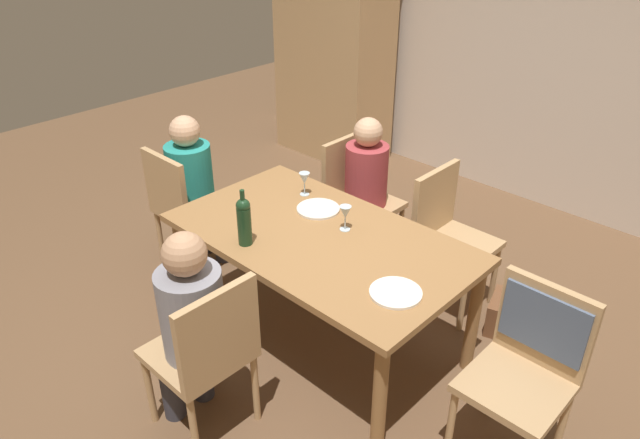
{
  "coord_description": "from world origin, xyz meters",
  "views": [
    {
      "loc": [
        1.93,
        -2.03,
        2.45
      ],
      "look_at": [
        0.0,
        0.0,
        0.85
      ],
      "focal_mm": 33.11,
      "sensor_mm": 36.0,
      "label": 1
    }
  ],
  "objects_px": {
    "chair_far_left": "(356,192)",
    "chair_right_end": "(533,350)",
    "person_man_guest": "(194,182)",
    "dining_table": "(320,248)",
    "chair_left_end": "(182,203)",
    "wine_bottle_tall_green": "(244,220)",
    "dinner_plate_guest_left": "(318,209)",
    "chair_far_right": "(447,230)",
    "wine_glass_near_left": "(304,179)",
    "person_woman_host": "(369,183)",
    "chair_near": "(207,350)",
    "dinner_plate_host": "(396,293)",
    "person_man_bearded": "(190,319)",
    "armoire_cabinet": "(334,45)",
    "wine_glass_centre": "(345,213)",
    "handbag": "(499,312)"
  },
  "relations": [
    {
      "from": "chair_near",
      "to": "wine_glass_near_left",
      "type": "distance_m",
      "value": 1.3
    },
    {
      "from": "chair_far_left",
      "to": "person_man_bearded",
      "type": "distance_m",
      "value": 1.79
    },
    {
      "from": "chair_left_end",
      "to": "dinner_plate_host",
      "type": "height_order",
      "value": "chair_left_end"
    },
    {
      "from": "chair_far_left",
      "to": "armoire_cabinet",
      "type": "bearing_deg",
      "value": -132.78
    },
    {
      "from": "chair_left_end",
      "to": "person_man_guest",
      "type": "relative_size",
      "value": 0.81
    },
    {
      "from": "chair_left_end",
      "to": "person_man_guest",
      "type": "xyz_separation_m",
      "value": [
        0.0,
        0.11,
        0.12
      ]
    },
    {
      "from": "person_man_bearded",
      "to": "armoire_cabinet",
      "type": "bearing_deg",
      "value": 31.81
    },
    {
      "from": "person_woman_host",
      "to": "wine_glass_near_left",
      "type": "xyz_separation_m",
      "value": [
        -0.05,
        -0.58,
        0.21
      ]
    },
    {
      "from": "dinner_plate_guest_left",
      "to": "wine_glass_centre",
      "type": "bearing_deg",
      "value": -13.1
    },
    {
      "from": "chair_far_right",
      "to": "person_woman_host",
      "type": "distance_m",
      "value": 0.66
    },
    {
      "from": "chair_near",
      "to": "person_woman_host",
      "type": "xyz_separation_m",
      "value": [
        -0.44,
        1.73,
        0.11
      ]
    },
    {
      "from": "chair_far_right",
      "to": "person_woman_host",
      "type": "height_order",
      "value": "person_woman_host"
    },
    {
      "from": "person_woman_host",
      "to": "wine_bottle_tall_green",
      "type": "distance_m",
      "value": 1.24
    },
    {
      "from": "person_man_guest",
      "to": "dining_table",
      "type": "bearing_deg",
      "value": -1.21
    },
    {
      "from": "chair_far_left",
      "to": "wine_glass_near_left",
      "type": "height_order",
      "value": "chair_far_left"
    },
    {
      "from": "dining_table",
      "to": "person_man_bearded",
      "type": "relative_size",
      "value": 1.5
    },
    {
      "from": "person_man_bearded",
      "to": "wine_glass_near_left",
      "type": "distance_m",
      "value": 1.23
    },
    {
      "from": "chair_far_left",
      "to": "chair_right_end",
      "type": "distance_m",
      "value": 1.86
    },
    {
      "from": "chair_left_end",
      "to": "wine_bottle_tall_green",
      "type": "distance_m",
      "value": 1.09
    },
    {
      "from": "dining_table",
      "to": "dinner_plate_guest_left",
      "type": "relative_size",
      "value": 6.57
    },
    {
      "from": "chair_far_left",
      "to": "chair_right_end",
      "type": "xyz_separation_m",
      "value": [
        1.7,
        -0.74,
        0.06
      ]
    },
    {
      "from": "chair_right_end",
      "to": "chair_far_right",
      "type": "relative_size",
      "value": 1.0
    },
    {
      "from": "chair_right_end",
      "to": "handbag",
      "type": "relative_size",
      "value": 3.29
    },
    {
      "from": "person_man_guest",
      "to": "person_woman_host",
      "type": "bearing_deg",
      "value": 43.9
    },
    {
      "from": "chair_near",
      "to": "chair_right_end",
      "type": "relative_size",
      "value": 1.0
    },
    {
      "from": "dining_table",
      "to": "wine_glass_near_left",
      "type": "bearing_deg",
      "value": 144.75
    },
    {
      "from": "armoire_cabinet",
      "to": "chair_far_right",
      "type": "xyz_separation_m",
      "value": [
        2.25,
        -1.37,
        -0.56
      ]
    },
    {
      "from": "chair_left_end",
      "to": "dinner_plate_guest_left",
      "type": "distance_m",
      "value": 1.09
    },
    {
      "from": "chair_far_right",
      "to": "dinner_plate_guest_left",
      "type": "bearing_deg",
      "value": -37.28
    },
    {
      "from": "dining_table",
      "to": "person_man_bearded",
      "type": "bearing_deg",
      "value": -91.71
    },
    {
      "from": "chair_left_end",
      "to": "chair_right_end",
      "type": "distance_m",
      "value": 2.47
    },
    {
      "from": "person_man_guest",
      "to": "wine_bottle_tall_green",
      "type": "distance_m",
      "value": 1.09
    },
    {
      "from": "dining_table",
      "to": "person_woman_host",
      "type": "height_order",
      "value": "person_woman_host"
    },
    {
      "from": "chair_right_end",
      "to": "armoire_cabinet",
      "type": "bearing_deg",
      "value": -33.59
    },
    {
      "from": "dinner_plate_guest_left",
      "to": "person_man_bearded",
      "type": "bearing_deg",
      "value": -80.29
    },
    {
      "from": "wine_bottle_tall_green",
      "to": "dinner_plate_guest_left",
      "type": "distance_m",
      "value": 0.56
    },
    {
      "from": "person_man_bearded",
      "to": "wine_glass_centre",
      "type": "xyz_separation_m",
      "value": [
        0.09,
        1.01,
        0.2
      ]
    },
    {
      "from": "dining_table",
      "to": "dinner_plate_host",
      "type": "bearing_deg",
      "value": -12.64
    },
    {
      "from": "person_man_bearded",
      "to": "dinner_plate_guest_left",
      "type": "bearing_deg",
      "value": 9.71
    },
    {
      "from": "chair_left_end",
      "to": "person_man_bearded",
      "type": "bearing_deg",
      "value": -32.9
    },
    {
      "from": "person_man_guest",
      "to": "wine_glass_near_left",
      "type": "relative_size",
      "value": 7.65
    },
    {
      "from": "armoire_cabinet",
      "to": "chair_far_left",
      "type": "relative_size",
      "value": 2.37
    },
    {
      "from": "wine_bottle_tall_green",
      "to": "dinner_plate_guest_left",
      "type": "height_order",
      "value": "wine_bottle_tall_green"
    },
    {
      "from": "chair_right_end",
      "to": "person_woman_host",
      "type": "xyz_separation_m",
      "value": [
        -1.59,
        0.74,
        0.05
      ]
    },
    {
      "from": "chair_near",
      "to": "chair_right_end",
      "type": "height_order",
      "value": "same"
    },
    {
      "from": "person_woman_host",
      "to": "dinner_plate_host",
      "type": "bearing_deg",
      "value": 44.49
    },
    {
      "from": "person_woman_host",
      "to": "wine_glass_near_left",
      "type": "bearing_deg",
      "value": -5.25
    },
    {
      "from": "handbag",
      "to": "dinner_plate_host",
      "type": "bearing_deg",
      "value": -95.61
    },
    {
      "from": "chair_far_right",
      "to": "dinner_plate_guest_left",
      "type": "distance_m",
      "value": 0.86
    },
    {
      "from": "chair_far_left",
      "to": "chair_right_end",
      "type": "relative_size",
      "value": 1.0
    }
  ]
}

